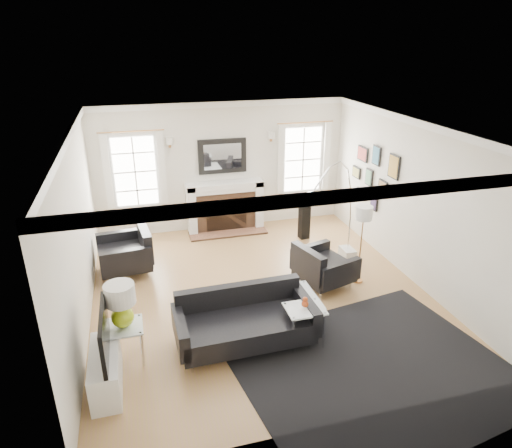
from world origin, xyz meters
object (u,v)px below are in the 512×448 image
object	(u,v)px
coffee_table	(289,300)
gourd_lamp	(121,303)
armchair_right	(322,267)
arc_floor_lamp	(333,214)
fireplace	(225,207)
sofa	(244,321)
armchair_left	(128,253)

from	to	relation	value
coffee_table	gourd_lamp	distance (m)	2.49
armchair_right	arc_floor_lamp	bearing A→B (deg)	48.19
armchair_right	gourd_lamp	distance (m)	3.53
fireplace	coffee_table	xyz separation A→B (m)	(0.21, -3.71, -0.19)
arc_floor_lamp	sofa	bearing A→B (deg)	-142.41
gourd_lamp	coffee_table	bearing A→B (deg)	7.05
gourd_lamp	fireplace	bearing A→B (deg)	61.21
armchair_left	gourd_lamp	xyz separation A→B (m)	(-0.07, -2.54, 0.51)
fireplace	gourd_lamp	distance (m)	4.58
armchair_right	arc_floor_lamp	distance (m)	0.94
armchair_right	coffee_table	distance (m)	1.22
sofa	coffee_table	size ratio (longest dim) A/B	2.26
armchair_left	arc_floor_lamp	size ratio (longest dim) A/B	0.50
armchair_left	coffee_table	bearing A→B (deg)	-43.78
armchair_right	arc_floor_lamp	world-z (taller)	arc_floor_lamp
gourd_lamp	armchair_right	bearing A→B (deg)	18.99
sofa	armchair_left	distance (m)	3.02
armchair_left	gourd_lamp	bearing A→B (deg)	-91.55
coffee_table	arc_floor_lamp	size ratio (longest dim) A/B	0.40
fireplace	coffee_table	distance (m)	3.72
armchair_right	gourd_lamp	size ratio (longest dim) A/B	1.81
gourd_lamp	arc_floor_lamp	size ratio (longest dim) A/B	0.29
armchair_right	arc_floor_lamp	xyz separation A→B (m)	(0.30, 0.33, 0.83)
armchair_right	gourd_lamp	xyz separation A→B (m)	(-3.30, -1.14, 0.54)
armchair_left	fireplace	bearing A→B (deg)	34.47
gourd_lamp	arc_floor_lamp	world-z (taller)	arc_floor_lamp
coffee_table	armchair_right	bearing A→B (deg)	43.25
fireplace	armchair_left	bearing A→B (deg)	-145.53
coffee_table	gourd_lamp	world-z (taller)	gourd_lamp
coffee_table	gourd_lamp	size ratio (longest dim) A/B	1.39
sofa	arc_floor_lamp	xyz separation A→B (m)	(1.98, 1.52, 0.84)
fireplace	arc_floor_lamp	xyz separation A→B (m)	(1.40, -2.54, 0.64)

